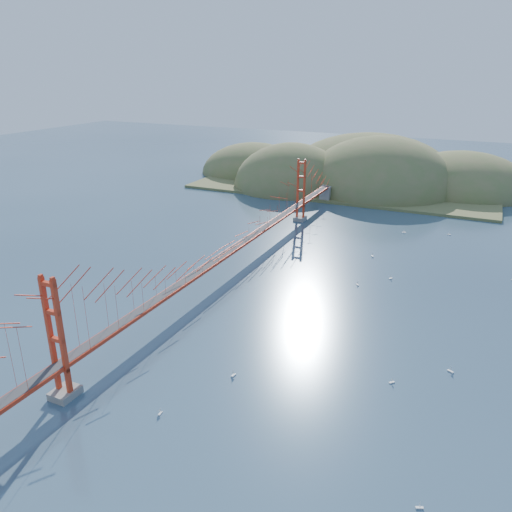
% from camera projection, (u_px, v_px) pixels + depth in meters
% --- Properties ---
extents(ground, '(320.00, 320.00, 0.00)m').
position_uv_depth(ground, '(225.00, 276.00, 69.92)').
color(ground, '#2D445A').
rests_on(ground, ground).
extents(bridge, '(2.20, 94.40, 12.00)m').
position_uv_depth(bridge, '(225.00, 228.00, 67.57)').
color(bridge, gray).
rests_on(bridge, ground).
extents(far_headlands, '(84.00, 58.00, 25.00)m').
position_uv_depth(far_headlands, '(361.00, 182.00, 127.01)').
color(far_headlands, olive).
rests_on(far_headlands, ground).
extents(sailboat_0, '(0.54, 0.61, 0.70)m').
position_uv_depth(sailboat_0, '(233.00, 375.00, 47.39)').
color(sailboat_0, white).
rests_on(sailboat_0, ground).
extents(sailboat_6, '(0.67, 0.67, 0.73)m').
position_uv_depth(sailboat_6, '(451.00, 371.00, 48.00)').
color(sailboat_6, white).
rests_on(sailboat_6, ground).
extents(sailboat_7, '(0.63, 0.54, 0.73)m').
position_uv_depth(sailboat_7, '(449.00, 234.00, 86.98)').
color(sailboat_7, white).
rests_on(sailboat_7, ground).
extents(sailboat_16, '(0.61, 0.61, 0.65)m').
position_uv_depth(sailboat_16, '(372.00, 256.00, 77.16)').
color(sailboat_16, white).
rests_on(sailboat_16, ground).
extents(sailboat_1, '(0.57, 0.57, 0.60)m').
position_uv_depth(sailboat_1, '(357.00, 284.00, 67.02)').
color(sailboat_1, white).
rests_on(sailboat_1, ground).
extents(sailboat_3, '(0.66, 0.66, 0.75)m').
position_uv_depth(sailboat_3, '(404.00, 232.00, 88.09)').
color(sailboat_3, white).
rests_on(sailboat_3, ground).
extents(sailboat_10, '(0.47, 0.56, 0.64)m').
position_uv_depth(sailboat_10, '(160.00, 413.00, 42.20)').
color(sailboat_10, white).
rests_on(sailboat_10, ground).
extents(sailboat_14, '(0.60, 0.60, 0.67)m').
position_uv_depth(sailboat_14, '(391.00, 278.00, 69.00)').
color(sailboat_14, white).
rests_on(sailboat_14, ground).
extents(sailboat_13, '(0.55, 0.55, 0.62)m').
position_uv_depth(sailboat_13, '(420.00, 507.00, 33.19)').
color(sailboat_13, white).
rests_on(sailboat_13, ground).
extents(sailboat_extra_1, '(0.61, 0.61, 0.63)m').
position_uv_depth(sailboat_extra_1, '(392.00, 382.00, 46.34)').
color(sailboat_extra_1, white).
rests_on(sailboat_extra_1, ground).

